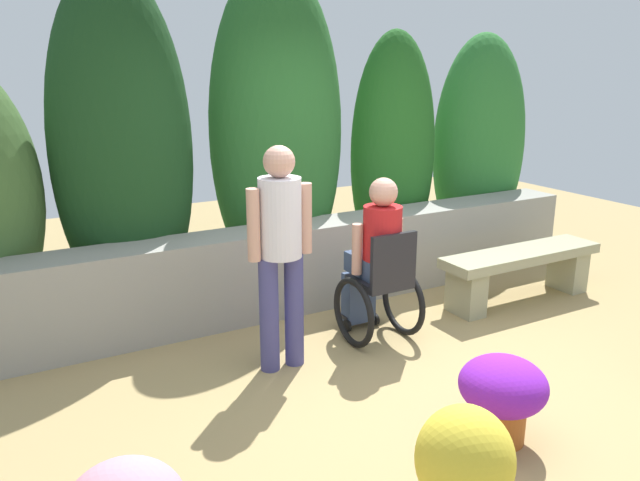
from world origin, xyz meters
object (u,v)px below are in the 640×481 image
(stone_bench, at_px, (521,267))
(person_in_wheelchair, at_px, (377,265))
(flower_pot_purple_near, at_px, (463,474))
(flower_pot_red_accent, at_px, (502,393))
(person_standing_companion, at_px, (281,244))

(stone_bench, distance_m, person_in_wheelchair, 1.66)
(person_in_wheelchair, bearing_deg, flower_pot_purple_near, -120.63)
(stone_bench, height_order, person_in_wheelchair, person_in_wheelchair)
(person_in_wheelchair, bearing_deg, stone_bench, -5.55)
(flower_pot_red_accent, bearing_deg, flower_pot_purple_near, -145.58)
(stone_bench, relative_size, flower_pot_red_accent, 3.19)
(person_standing_companion, distance_m, flower_pot_red_accent, 1.75)
(flower_pot_red_accent, bearing_deg, person_standing_companion, 116.18)
(stone_bench, height_order, flower_pot_red_accent, flower_pot_red_accent)
(person_standing_companion, xyz_separation_m, flower_pot_red_accent, (0.72, -1.46, -0.63))
(person_standing_companion, relative_size, flower_pot_purple_near, 2.36)
(person_in_wheelchair, relative_size, flower_pot_red_accent, 2.55)
(stone_bench, distance_m, flower_pot_purple_near, 3.30)
(person_in_wheelchair, relative_size, person_standing_companion, 0.82)
(stone_bench, relative_size, flower_pot_purple_near, 2.41)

